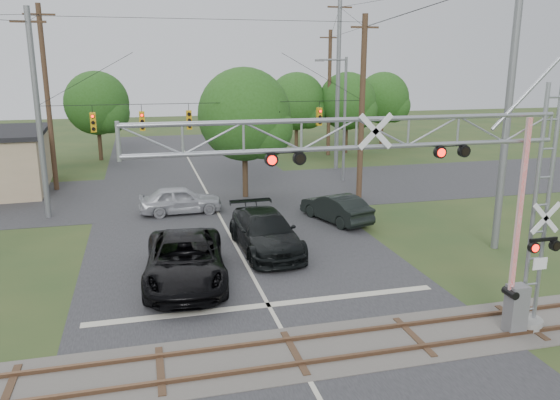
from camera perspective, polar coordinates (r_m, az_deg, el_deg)
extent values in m
plane|color=#29411E|center=(15.63, 3.66, -19.29)|extent=(160.00, 160.00, 0.00)
cube|color=#27272A|center=(24.32, -3.67, -6.57)|extent=(14.00, 90.00, 0.02)
cube|color=#27272A|center=(37.60, -7.68, 0.82)|extent=(90.00, 12.00, 0.02)
cube|color=#554F49|center=(17.24, 1.53, -15.71)|extent=(90.00, 3.20, 0.05)
cube|color=brown|center=(16.61, 2.24, -16.69)|extent=(90.00, 0.12, 0.14)
cube|color=brown|center=(17.81, 0.88, -14.40)|extent=(90.00, 0.12, 0.14)
cylinder|color=gray|center=(20.40, 24.37, -11.63)|extent=(1.01, 1.01, 0.34)
cube|color=silver|center=(19.30, 25.53, -6.03)|extent=(0.50, 0.03, 0.39)
cube|color=slate|center=(19.57, 23.42, -10.46)|extent=(0.61, 0.50, 1.68)
cube|color=red|center=(18.32, 23.77, -0.84)|extent=(0.16, 0.10, 5.58)
cylinder|color=slate|center=(32.93, -23.94, 7.98)|extent=(0.32, 0.32, 11.50)
cylinder|color=#3D2C1C|center=(35.24, 8.55, 9.36)|extent=(0.36, 0.36, 11.50)
cylinder|color=black|center=(32.71, -7.19, 10.03)|extent=(19.00, 0.03, 0.03)
cube|color=#CE940E|center=(32.63, -18.93, 7.69)|extent=(0.30, 0.30, 1.10)
cube|color=#CE940E|center=(32.53, -14.21, 8.01)|extent=(0.30, 0.30, 1.10)
cube|color=#CE940E|center=(32.65, -9.48, 8.26)|extent=(0.30, 0.30, 1.10)
cube|color=#CE940E|center=(32.99, -4.82, 8.46)|extent=(0.30, 0.30, 1.10)
cube|color=#CE940E|center=(33.53, -0.27, 8.60)|extent=(0.30, 0.30, 1.10)
cube|color=#CE940E|center=(34.28, 4.10, 8.69)|extent=(0.30, 0.30, 1.10)
imported|color=black|center=(22.26, -9.88, -6.21)|extent=(3.64, 6.98, 1.88)
imported|color=black|center=(25.57, -1.54, -3.35)|extent=(2.81, 6.40, 1.83)
imported|color=#A6A7AE|center=(32.44, -10.36, 0.02)|extent=(4.83, 2.09, 1.62)
imported|color=black|center=(30.43, 5.86, -0.81)|extent=(3.01, 5.04, 1.57)
cylinder|color=slate|center=(40.48, 6.76, 8.25)|extent=(0.20, 0.20, 9.01)
cylinder|color=slate|center=(39.92, 5.56, 14.39)|extent=(2.00, 0.12, 0.12)
cube|color=slate|center=(39.60, 4.15, 14.34)|extent=(0.60, 0.25, 0.15)
cylinder|color=#3D2C1C|center=(40.27, -23.11, 9.58)|extent=(0.34, 0.34, 12.34)
cube|color=#3D2C1C|center=(40.31, -23.89, 17.33)|extent=(2.00, 0.12, 0.12)
cylinder|color=slate|center=(45.22, 6.06, 11.74)|extent=(0.34, 0.34, 13.52)
cube|color=#3D2C1C|center=(45.38, 6.27, 19.40)|extent=(2.00, 0.12, 0.12)
cylinder|color=slate|center=(26.89, 22.72, 8.46)|extent=(0.34, 0.34, 12.88)
cylinder|color=#3D2C1C|center=(52.13, 5.16, 10.98)|extent=(0.34, 0.34, 11.53)
cube|color=#3D2C1C|center=(52.10, 5.29, 16.54)|extent=(2.00, 0.12, 0.12)
cylinder|color=#39291A|center=(52.09, -18.32, 5.96)|extent=(0.36, 0.36, 3.64)
sphere|color=#234E16|center=(51.77, -18.61, 9.58)|extent=(5.63, 5.63, 5.63)
cylinder|color=#39291A|center=(35.70, -3.67, 3.33)|extent=(0.36, 0.36, 3.84)
sphere|color=#234E16|center=(35.22, -3.76, 8.92)|extent=(5.93, 5.93, 5.93)
cylinder|color=#39291A|center=(53.43, 1.72, 6.81)|extent=(0.36, 0.36, 3.56)
sphere|color=#234E16|center=(53.11, 1.74, 10.28)|extent=(5.50, 5.50, 5.50)
cylinder|color=#39291A|center=(53.90, 6.92, 6.78)|extent=(0.36, 0.36, 3.57)
sphere|color=#234E16|center=(53.59, 7.02, 10.22)|extent=(5.51, 5.51, 5.51)
cylinder|color=#39291A|center=(60.19, 10.58, 7.39)|extent=(0.36, 0.36, 3.53)
sphere|color=#234E16|center=(59.91, 10.72, 10.44)|extent=(5.45, 5.45, 5.45)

